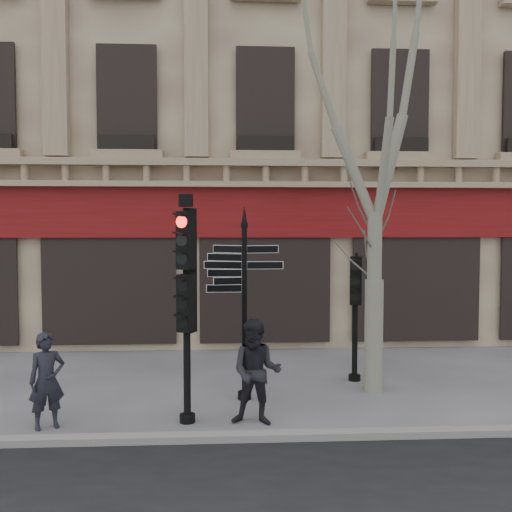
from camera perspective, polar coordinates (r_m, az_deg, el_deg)
The scene contains 9 objects.
ground at distance 10.42m, azimuth 2.93°, elevation -15.13°, with size 80.00×80.00×0.00m, color #59595E.
kerb at distance 9.08m, azimuth 3.92°, elevation -17.50°, with size 80.00×0.25×0.12m, color gray.
building at distance 23.08m, azimuth -0.51°, elevation 17.42°, with size 28.00×15.52×18.00m.
fingerpost at distance 10.56m, azimuth -1.17°, elevation -1.39°, with size 1.76×1.76×3.62m.
traffic_signal_main at distance 9.37m, azimuth -6.97°, elevation -2.34°, with size 0.50×0.44×3.76m.
traffic_signal_secondary at distance 12.08m, azimuth 9.89°, elevation -3.78°, with size 0.51×0.42×2.61m.
plane_tree at distance 11.62m, azimuth 11.96°, elevation 16.50°, with size 3.20×3.20×8.50m.
pedestrian_a at distance 9.90m, azimuth -20.19°, elevation -11.62°, with size 0.56×0.37×1.54m, color black.
pedestrian_b at distance 9.48m, azimuth 0.05°, elevation -11.53°, with size 0.84×0.65×1.73m, color black.
Camera 1 is at (-1.07, -9.84, 3.24)m, focal length 40.00 mm.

